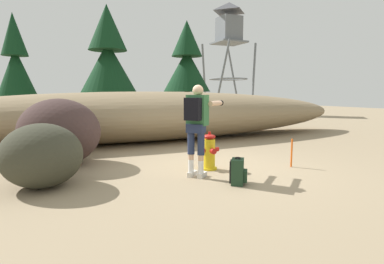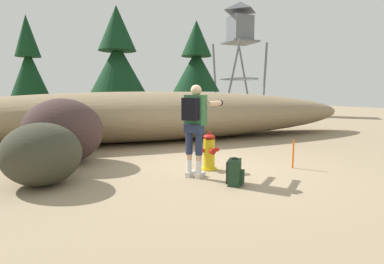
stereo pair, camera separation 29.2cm
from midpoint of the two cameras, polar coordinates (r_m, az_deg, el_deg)
The scene contains 12 objects.
ground_plane at distance 6.38m, azimuth 4.66°, elevation -6.93°, with size 56.00×56.00×0.04m, color #998466.
dirt_embankment at distance 10.11m, azimuth -5.81°, elevation 3.05°, with size 15.35×3.20×1.61m, color #897556.
fire_hydrant at distance 6.16m, azimuth 4.61°, elevation -3.85°, with size 0.41×0.36×0.78m.
utility_worker at distance 5.51m, azimuth 2.19°, elevation 2.47°, with size 0.99×0.93×1.70m.
spare_backpack at distance 5.23m, azimuth 9.70°, elevation -7.53°, with size 0.36×0.36×0.47m.
boulder_large at distance 7.18m, azimuth -22.11°, elevation 0.14°, with size 1.77×1.59×1.44m, color #402E2C.
boulder_mid at distance 5.62m, azimuth -25.18°, elevation -3.80°, with size 1.32×1.29×1.06m, color #37372A.
pine_tree_far_left at distance 17.57m, azimuth -28.03°, elevation 11.27°, with size 1.87×1.87×5.44m.
pine_tree_left at distance 15.70m, azimuth -13.33°, elevation 13.31°, with size 2.84×2.84×5.79m.
pine_tree_center at distance 18.15m, azimuth 1.30°, elevation 12.97°, with size 2.76×2.76×5.74m.
watchtower at distance 23.89m, azimuth 9.39°, elevation 18.24°, with size 3.70×3.70×8.25m.
survey_stake at distance 6.66m, azimuth 19.74°, elevation -3.92°, with size 0.04×0.04×0.60m, color #E55914.
Camera 2 is at (-2.62, -5.60, 1.55)m, focal length 28.27 mm.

